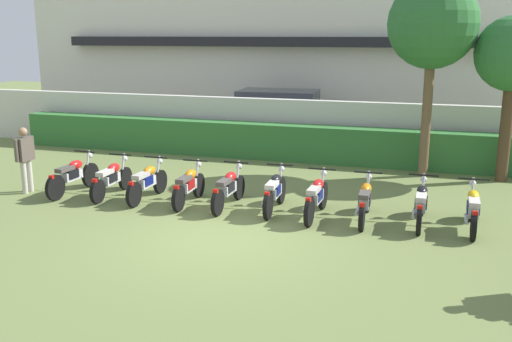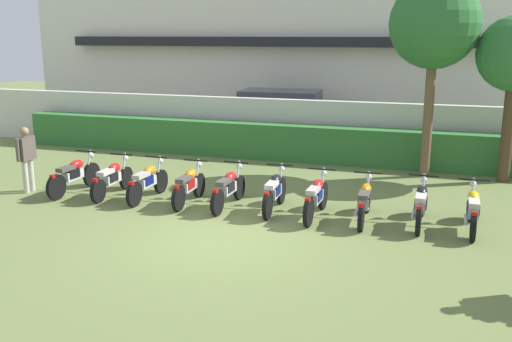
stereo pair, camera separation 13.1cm
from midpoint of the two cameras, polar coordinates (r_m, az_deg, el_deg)
ground at (r=11.10m, az=-3.28°, el=-6.64°), size 60.00×60.00×0.00m
building at (r=24.57m, az=9.44°, el=12.19°), size 25.71×6.50×6.70m
compound_wall at (r=18.24m, az=5.82°, el=4.19°), size 24.42×0.30×1.80m
hedge_row at (r=17.62m, az=5.30°, el=2.73°), size 19.54×0.70×1.10m
parked_car at (r=20.33m, az=3.02°, el=5.30°), size 4.60×2.28×1.89m
tree_near_inspector at (r=16.03m, az=17.48°, el=13.60°), size 2.34×2.34×5.23m
motorcycle_in_row_0 at (r=14.71m, az=-17.33°, el=-0.37°), size 0.60×1.96×0.96m
motorcycle_in_row_1 at (r=14.21m, az=-13.80°, el=-0.68°), size 0.60×1.87×0.94m
motorcycle_in_row_2 at (r=13.70m, az=-10.43°, el=-1.01°), size 0.60×1.83×0.95m
motorcycle_in_row_3 at (r=13.22m, az=-6.39°, el=-1.40°), size 0.60×1.78×0.95m
motorcycle_in_row_4 at (r=12.90m, az=-2.46°, el=-1.69°), size 0.60×1.91×0.95m
motorcycle_in_row_5 at (r=12.60m, az=2.14°, el=-2.02°), size 0.60×1.85×0.96m
motorcycle_in_row_6 at (r=12.24m, az=6.27°, el=-2.56°), size 0.60×1.90×0.96m
motorcycle_in_row_7 at (r=12.15m, az=11.02°, el=-2.92°), size 0.60×1.88×0.94m
motorcycle_in_row_8 at (r=12.16m, az=16.30°, el=-3.17°), size 0.60×1.86×0.95m
motorcycle_in_row_9 at (r=12.15m, az=20.94°, el=-3.56°), size 0.60×1.86×0.95m
inspector_person at (r=15.09m, az=-21.55°, el=1.57°), size 0.22×0.66×1.61m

